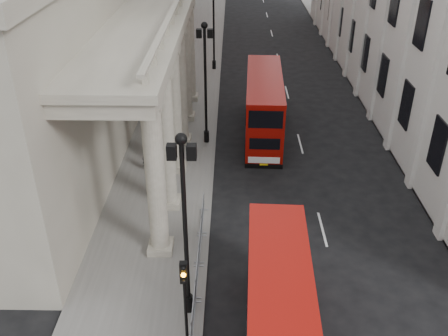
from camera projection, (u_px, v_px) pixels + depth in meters
The scene contains 14 objects.
sidewalk_west at pixel (185, 91), 43.85m from camera, with size 6.00×140.00×0.12m, color slate.
sidewalk_east at pixel (373, 92), 43.62m from camera, with size 3.00×140.00×0.12m, color slate.
kerb at pixel (218, 91), 43.80m from camera, with size 0.20×140.00×0.14m, color slate.
portico_building at pixel (42, 69), 30.59m from camera, with size 9.00×28.00×12.00m, color gray.
lamp_post_south at pixel (185, 218), 18.82m from camera, with size 1.05×0.44×8.32m.
lamp_post_mid at pixel (205, 76), 32.73m from camera, with size 1.05×0.44×8.32m.
lamp_post_north at pixel (214, 19), 46.63m from camera, with size 1.05×0.44×8.32m.
traffic_light at pixel (185, 291), 17.96m from camera, with size 0.28×0.33×4.30m.
crowd_barriers at pixel (192, 333), 19.37m from camera, with size 0.50×18.75×1.10m.
bus_near at pixel (278, 322), 17.95m from camera, with size 2.65×9.54×4.08m.
bus_far at pixel (264, 105), 35.22m from camera, with size 2.83×10.22×4.37m.
pedestrian_a at pixel (147, 159), 31.23m from camera, with size 0.59×0.38×1.61m, color black.
pedestrian_b at pixel (165, 144), 33.08m from camera, with size 0.75×0.58×1.53m, color black.
pedestrian_c at pixel (171, 143), 32.83m from camera, with size 0.90×0.59×1.84m, color black.
Camera 1 is at (1.13, -11.41, 15.85)m, focal length 40.00 mm.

